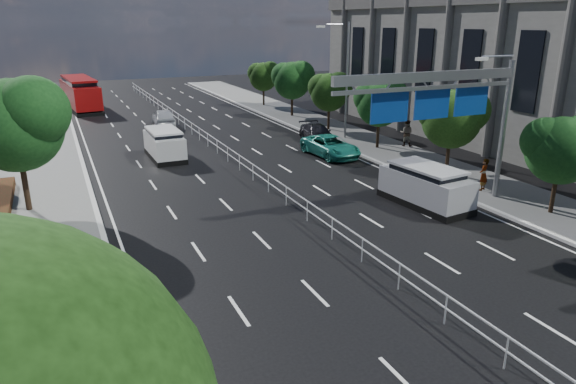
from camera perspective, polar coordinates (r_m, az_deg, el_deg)
ground at (r=16.33m, az=20.75°, el=-16.32°), size 160.00×160.00×0.00m
median_fence at (r=34.21m, az=-6.37°, el=3.96°), size 0.05×85.00×1.02m
toilet_sign at (r=10.88m, az=-25.14°, el=-17.24°), size 1.62×0.18×4.34m
overhead_gantry at (r=25.75m, az=17.23°, el=10.06°), size 10.24×0.38×7.45m
streetlight_far at (r=40.87m, az=6.22°, el=12.99°), size 2.78×2.40×9.00m
civic_hall at (r=46.06m, az=23.70°, el=13.53°), size 14.40×36.00×14.35m
near_tree_back at (r=27.41m, az=-28.00°, el=7.09°), size 4.84×4.51×6.69m
far_tree_c at (r=27.35m, az=28.21°, el=4.48°), size 3.52×3.28×4.94m
far_tree_d at (r=32.27m, az=17.82°, el=8.08°), size 3.85×3.59×5.34m
far_tree_e at (r=38.10m, az=10.23°, el=9.92°), size 3.63×3.38×5.13m
far_tree_f at (r=44.43m, az=4.67°, el=11.23°), size 3.52×3.28×5.02m
far_tree_g at (r=51.04m, az=0.51°, el=12.51°), size 3.96×3.69×5.45m
far_tree_h at (r=57.92m, az=-2.71°, el=12.86°), size 3.41×3.18×4.91m
white_minivan at (r=36.39m, az=-13.57°, el=5.20°), size 2.08×4.70×2.03m
red_bus at (r=60.46m, az=-22.12°, el=10.19°), size 3.68×11.41×3.35m
near_car_silver at (r=48.14m, az=-13.65°, el=8.06°), size 2.28×4.72×1.56m
near_car_dark at (r=65.01m, az=-22.47°, el=9.82°), size 1.89×5.11×1.67m
silver_minivan at (r=27.06m, az=15.04°, el=0.64°), size 2.63×5.18×2.07m
parked_car_teal at (r=36.15m, az=4.75°, el=5.10°), size 2.70×5.27×1.42m
parked_car_dark at (r=40.52m, az=3.28°, el=6.52°), size 2.47×4.84×1.34m
pedestrian_a at (r=30.07m, az=20.90°, el=1.83°), size 0.77×0.67×1.79m
pedestrian_b at (r=39.40m, az=13.02°, el=6.40°), size 1.19×1.19×1.95m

